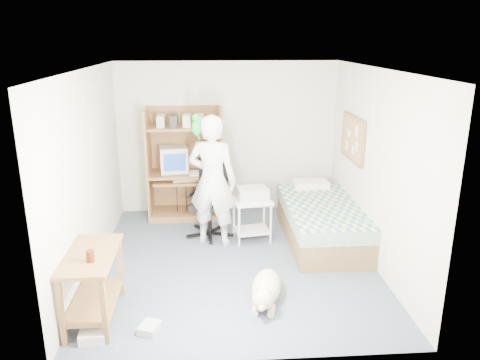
{
  "coord_description": "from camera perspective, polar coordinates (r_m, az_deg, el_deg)",
  "views": [
    {
      "loc": [
        -0.33,
        -5.62,
        2.87
      ],
      "look_at": [
        0.09,
        0.27,
        1.05
      ],
      "focal_mm": 35.0,
      "sensor_mm": 36.0,
      "label": 1
    }
  ],
  "objects": [
    {
      "name": "floor",
      "position": [
        6.32,
        -0.62,
        -9.87
      ],
      "size": [
        4.0,
        4.0,
        0.0
      ],
      "primitive_type": "plane",
      "color": "#485161",
      "rests_on": "ground"
    },
    {
      "name": "wall_back",
      "position": [
        7.8,
        -1.53,
        5.13
      ],
      "size": [
        3.6,
        0.02,
        2.5
      ],
      "primitive_type": "cube",
      "color": "silver",
      "rests_on": "floor"
    },
    {
      "name": "wall_right",
      "position": [
        6.23,
        16.12,
        1.36
      ],
      "size": [
        0.02,
        4.0,
        2.5
      ],
      "primitive_type": "cube",
      "color": "silver",
      "rests_on": "floor"
    },
    {
      "name": "wall_left",
      "position": [
        6.03,
        -17.98,
        0.7
      ],
      "size": [
        0.02,
        4.0,
        2.5
      ],
      "primitive_type": "cube",
      "color": "silver",
      "rests_on": "floor"
    },
    {
      "name": "ceiling",
      "position": [
        5.65,
        -0.7,
        13.37
      ],
      "size": [
        3.6,
        4.0,
        0.02
      ],
      "primitive_type": "cube",
      "color": "white",
      "rests_on": "wall_back"
    },
    {
      "name": "computer_hutch",
      "position": [
        7.65,
        -6.67,
        1.46
      ],
      "size": [
        1.2,
        0.63,
        1.8
      ],
      "color": "brown",
      "rests_on": "floor"
    },
    {
      "name": "bed",
      "position": [
        6.95,
        9.87,
        -4.96
      ],
      "size": [
        1.02,
        2.02,
        0.66
      ],
      "color": "brown",
      "rests_on": "floor"
    },
    {
      "name": "side_desk",
      "position": [
        5.17,
        -17.56,
        -11.11
      ],
      "size": [
        0.5,
        1.0,
        0.75
      ],
      "color": "brown",
      "rests_on": "floor"
    },
    {
      "name": "corkboard",
      "position": [
        7.0,
        13.58,
        4.94
      ],
      "size": [
        0.04,
        0.94,
        0.66
      ],
      "color": "#9D7146",
      "rests_on": "wall_right"
    },
    {
      "name": "office_chair",
      "position": [
        7.0,
        -3.59,
        -3.54
      ],
      "size": [
        0.64,
        0.65,
        1.13
      ],
      "rotation": [
        0.0,
        0.0,
        -0.3
      ],
      "color": "black",
      "rests_on": "floor"
    },
    {
      "name": "person",
      "position": [
        6.54,
        -3.37,
        -0.11
      ],
      "size": [
        0.78,
        0.63,
        1.87
      ],
      "primitive_type": "imported",
      "rotation": [
        0.0,
        0.0,
        2.84
      ],
      "color": "white",
      "rests_on": "floor"
    },
    {
      "name": "parrot",
      "position": [
        6.37,
        -5.32,
        6.57
      ],
      "size": [
        0.14,
        0.24,
        0.38
      ],
      "rotation": [
        0.0,
        0.0,
        -0.3
      ],
      "color": "#138520",
      "rests_on": "person"
    },
    {
      "name": "dog",
      "position": [
        5.38,
        3.16,
        -13.1
      ],
      "size": [
        0.47,
        1.0,
        0.38
      ],
      "rotation": [
        0.0,
        0.0,
        -0.22
      ],
      "color": "beige",
      "rests_on": "floor"
    },
    {
      "name": "printer_cart",
      "position": [
        6.77,
        1.48,
        -4.09
      ],
      "size": [
        0.59,
        0.5,
        0.63
      ],
      "rotation": [
        0.0,
        0.0,
        0.16
      ],
      "color": "silver",
      "rests_on": "floor"
    },
    {
      "name": "printer",
      "position": [
        6.67,
        1.5,
        -1.66
      ],
      "size": [
        0.46,
        0.38,
        0.18
      ],
      "primitive_type": "cube",
      "rotation": [
        0.0,
        0.0,
        0.16
      ],
      "color": "#B4B4AF",
      "rests_on": "printer_cart"
    },
    {
      "name": "crt_monitor",
      "position": [
        7.63,
        -8.13,
        2.57
      ],
      "size": [
        0.5,
        0.52,
        0.41
      ],
      "rotation": [
        0.0,
        0.0,
        0.16
      ],
      "color": "beige",
      "rests_on": "computer_hutch"
    },
    {
      "name": "keyboard",
      "position": [
        7.54,
        -6.49,
        0.04
      ],
      "size": [
        0.46,
        0.2,
        0.03
      ],
      "primitive_type": "cube",
      "rotation": [
        0.0,
        0.0,
        0.1
      ],
      "color": "beige",
      "rests_on": "computer_hutch"
    },
    {
      "name": "pencil_cup",
      "position": [
        7.56,
        -4.34,
        1.33
      ],
      "size": [
        0.08,
        0.08,
        0.12
      ],
      "primitive_type": "cylinder",
      "color": "yellow",
      "rests_on": "computer_hutch"
    },
    {
      "name": "drink_glass",
      "position": [
        4.86,
        -17.79,
        -8.82
      ],
      "size": [
        0.08,
        0.08,
        0.12
      ],
      "primitive_type": "cylinder",
      "color": "#3C1609",
      "rests_on": "side_desk"
    },
    {
      "name": "floor_box_a",
      "position": [
        5.05,
        -17.55,
        -17.68
      ],
      "size": [
        0.27,
        0.22,
        0.1
      ],
      "primitive_type": "cube",
      "rotation": [
        0.0,
        0.0,
        0.1
      ],
      "color": "white",
      "rests_on": "floor"
    },
    {
      "name": "floor_box_b",
      "position": [
        5.05,
        -10.98,
        -17.28
      ],
      "size": [
        0.25,
        0.27,
        0.08
      ],
      "primitive_type": "cube",
      "rotation": [
        0.0,
        0.0,
        -0.36
      ],
      "color": "#B9B9B4",
      "rests_on": "floor"
    }
  ]
}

